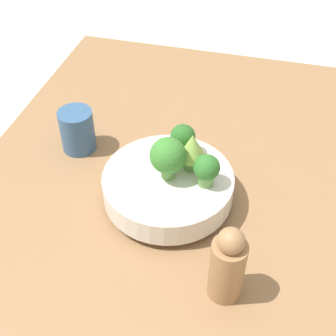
% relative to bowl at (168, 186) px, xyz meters
% --- Properties ---
extents(ground_plane, '(6.00, 6.00, 0.00)m').
position_rel_bowl_xyz_m(ground_plane, '(0.03, 0.01, -0.08)').
color(ground_plane, silver).
extents(table, '(1.18, 0.81, 0.05)m').
position_rel_bowl_xyz_m(table, '(0.03, 0.01, -0.06)').
color(table, olive).
rests_on(table, ground_plane).
extents(bowl, '(0.23, 0.23, 0.06)m').
position_rel_bowl_xyz_m(bowl, '(0.00, 0.00, 0.00)').
color(bowl, silver).
rests_on(bowl, table).
extents(broccoli_floret_center, '(0.06, 0.06, 0.08)m').
position_rel_bowl_xyz_m(broccoli_floret_center, '(0.00, -0.00, 0.07)').
color(broccoli_floret_center, '#609347').
rests_on(broccoli_floret_center, bowl).
extents(broccoli_floret_left, '(0.05, 0.05, 0.06)m').
position_rel_bowl_xyz_m(broccoli_floret_left, '(-0.07, 0.01, 0.06)').
color(broccoli_floret_left, '#6BA34C').
rests_on(broccoli_floret_left, bowl).
extents(romanesco_piece_far, '(0.05, 0.05, 0.07)m').
position_rel_bowl_xyz_m(romanesco_piece_far, '(-0.03, 0.03, 0.07)').
color(romanesco_piece_far, '#609347').
rests_on(romanesco_piece_far, bowl).
extents(broccoli_floret_back, '(0.05, 0.05, 0.06)m').
position_rel_bowl_xyz_m(broccoli_floret_back, '(0.00, 0.07, 0.06)').
color(broccoli_floret_back, '#609347').
rests_on(broccoli_floret_back, bowl).
extents(cup, '(0.07, 0.07, 0.09)m').
position_rel_bowl_xyz_m(cup, '(-0.10, -0.22, 0.01)').
color(cup, '#33567F').
rests_on(cup, table).
extents(pepper_mill, '(0.05, 0.05, 0.14)m').
position_rel_bowl_xyz_m(pepper_mill, '(0.16, 0.13, 0.03)').
color(pepper_mill, '#997047').
rests_on(pepper_mill, table).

